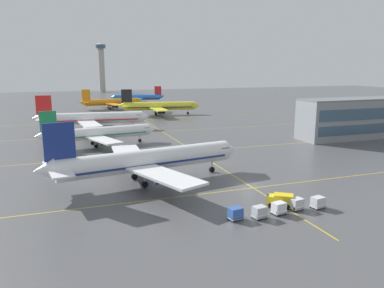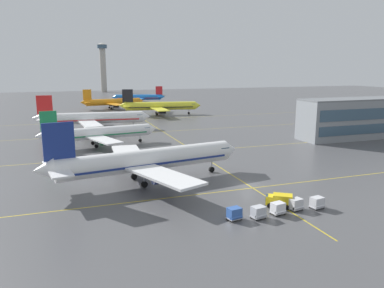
# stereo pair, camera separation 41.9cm
# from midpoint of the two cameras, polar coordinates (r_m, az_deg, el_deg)

# --- Properties ---
(ground_plane) EXTENTS (600.00, 600.00, 0.00)m
(ground_plane) POSITION_cam_midpoint_polar(r_m,az_deg,el_deg) (71.95, 8.67, -6.19)
(ground_plane) COLOR #4C4C4F
(airliner_front_gate) EXTENTS (41.20, 35.14, 12.83)m
(airliner_front_gate) POSITION_cam_midpoint_polar(r_m,az_deg,el_deg) (72.02, -6.84, -2.49)
(airliner_front_gate) COLOR white
(airliner_front_gate) RESTS_ON ground
(airliner_second_row) EXTENTS (34.06, 29.14, 10.59)m
(airliner_second_row) POSITION_cam_midpoint_polar(r_m,az_deg,el_deg) (108.04, -13.98, 1.60)
(airliner_second_row) COLOR white
(airliner_second_row) RESTS_ON ground
(airliner_third_row) EXTENTS (40.30, 34.58, 12.52)m
(airliner_third_row) POSITION_cam_midpoint_polar(r_m,az_deg,el_deg) (135.37, -14.94, 3.82)
(airliner_third_row) COLOR white
(airliner_third_row) RESTS_ON ground
(airliner_far_left_stand) EXTENTS (38.10, 32.40, 11.90)m
(airliner_far_left_stand) POSITION_cam_midpoint_polar(r_m,az_deg,el_deg) (174.79, -4.89, 5.81)
(airliner_far_left_stand) COLOR yellow
(airliner_far_left_stand) RESTS_ON ground
(airliner_far_right_stand) EXTENTS (33.96, 29.15, 10.55)m
(airliner_far_right_stand) POSITION_cam_midpoint_polar(r_m,az_deg,el_deg) (203.69, -12.02, 6.30)
(airliner_far_right_stand) COLOR orange
(airliner_far_right_stand) RESTS_ON ground
(airliner_distant_taxiway) EXTENTS (32.29, 27.53, 10.20)m
(airliner_distant_taxiway) POSITION_cam_midpoint_polar(r_m,az_deg,el_deg) (234.32, -8.07, 7.09)
(airliner_distant_taxiway) COLOR blue
(airliner_distant_taxiway) RESTS_ON ground
(taxiway_markings) EXTENTS (165.07, 142.83, 0.01)m
(taxiway_markings) POSITION_cam_midpoint_polar(r_m,az_deg,el_deg) (113.99, -2.30, 0.61)
(taxiway_markings) COLOR yellow
(taxiway_markings) RESTS_ON ground
(service_truck_red_van) EXTENTS (4.43, 3.83, 2.10)m
(service_truck_red_van) POSITION_cam_midpoint_polar(r_m,az_deg,el_deg) (61.64, 13.35, -8.31)
(service_truck_red_van) COLOR yellow
(service_truck_red_van) RESTS_ON ground
(baggage_cart_row_leftmost) EXTENTS (2.85, 1.99, 1.86)m
(baggage_cart_row_leftmost) POSITION_cam_midpoint_polar(r_m,az_deg,el_deg) (55.61, 6.73, -10.50)
(baggage_cart_row_leftmost) COLOR #99999E
(baggage_cart_row_leftmost) RESTS_ON ground
(baggage_cart_row_second) EXTENTS (2.85, 1.99, 1.86)m
(baggage_cart_row_second) POSITION_cam_midpoint_polar(r_m,az_deg,el_deg) (56.60, 10.35, -10.21)
(baggage_cart_row_second) COLOR #99999E
(baggage_cart_row_second) RESTS_ON ground
(baggage_cart_row_middle) EXTENTS (2.85, 1.99, 1.86)m
(baggage_cart_row_middle) POSITION_cam_midpoint_polar(r_m,az_deg,el_deg) (58.69, 13.22, -9.52)
(baggage_cart_row_middle) COLOR #99999E
(baggage_cart_row_middle) RESTS_ON ground
(baggage_cart_row_fourth) EXTENTS (2.85, 1.99, 1.86)m
(baggage_cart_row_fourth) POSITION_cam_midpoint_polar(r_m,az_deg,el_deg) (61.03, 15.80, -8.82)
(baggage_cart_row_fourth) COLOR #99999E
(baggage_cart_row_fourth) RESTS_ON ground
(baggage_cart_row_fifth) EXTENTS (2.85, 1.99, 1.86)m
(baggage_cart_row_fifth) POSITION_cam_midpoint_polar(r_m,az_deg,el_deg) (62.68, 18.78, -8.46)
(baggage_cart_row_fifth) COLOR #99999E
(baggage_cart_row_fifth) RESTS_ON ground
(terminal_building) EXTENTS (56.93, 10.17, 12.42)m
(terminal_building) POSITION_cam_midpoint_polar(r_m,az_deg,el_deg) (134.37, 26.94, 3.72)
(terminal_building) COLOR gray
(terminal_building) RESTS_ON ground
(control_tower) EXTENTS (8.82, 8.82, 42.56)m
(control_tower) POSITION_cam_midpoint_polar(r_m,az_deg,el_deg) (341.71, -13.43, 11.83)
(control_tower) COLOR #ADA89E
(control_tower) RESTS_ON ground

